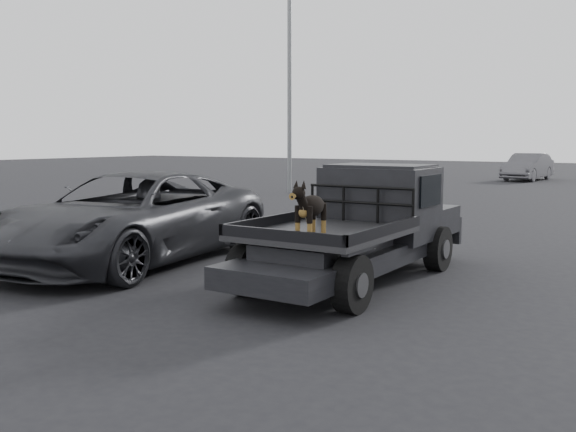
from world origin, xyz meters
The scene contains 7 objects.
ground centered at (0.00, 0.00, 0.00)m, with size 120.00×120.00×0.00m, color black.
flatbed_ute centered at (0.68, 2.50, 0.46)m, with size 2.00×5.40×0.92m, color black, non-canonical shape.
ute_cab centered at (0.68, 3.45, 1.36)m, with size 1.72×1.30×0.88m, color black, non-canonical shape.
headache_rack centered at (0.68, 2.70, 1.20)m, with size 1.80×0.08×0.55m, color black, non-canonical shape.
dog centered at (0.92, 0.75, 1.29)m, with size 0.32×0.60×0.74m, color black, non-canonical shape.
parked_suv centered at (-3.41, 1.75, 0.81)m, with size 2.70×5.86×1.63m, color #2A2A2F.
distant_car_a centered at (-2.71, 30.22, 0.74)m, with size 1.56×4.47×1.47m, color #535258.
Camera 1 is at (5.13, -6.40, 2.21)m, focal length 40.00 mm.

